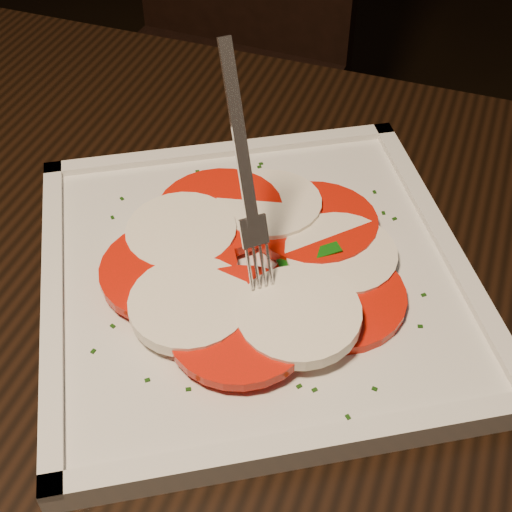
{
  "coord_description": "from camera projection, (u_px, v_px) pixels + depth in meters",
  "views": [
    {
      "loc": [
        0.18,
        -0.43,
        1.15
      ],
      "look_at": [
        0.1,
        -0.07,
        0.78
      ],
      "focal_mm": 50.0,
      "sensor_mm": 36.0,
      "label": 1
    }
  ],
  "objects": [
    {
      "name": "fork",
      "position": [
        240.0,
        162.0,
        0.47
      ],
      "size": [
        0.06,
        0.07,
        0.16
      ],
      "primitive_type": null,
      "rotation": [
        0.0,
        0.0,
        0.59
      ],
      "color": "white",
      "rests_on": "caprese_salad"
    },
    {
      "name": "caprese_salad",
      "position": [
        256.0,
        261.0,
        0.53
      ],
      "size": [
        0.26,
        0.25,
        0.02
      ],
      "color": "red",
      "rests_on": "plate"
    },
    {
      "name": "table",
      "position": [
        165.0,
        411.0,
        0.58
      ],
      "size": [
        1.3,
        0.96,
        0.75
      ],
      "rotation": [
        0.0,
        0.0,
        -0.14
      ],
      "color": "black",
      "rests_on": "ground"
    },
    {
      "name": "plate",
      "position": [
        256.0,
        277.0,
        0.54
      ],
      "size": [
        0.41,
        0.41,
        0.01
      ],
      "primitive_type": "cube",
      "rotation": [
        0.0,
        0.0,
        0.4
      ],
      "color": "silver",
      "rests_on": "table"
    },
    {
      "name": "chair",
      "position": [
        223.0,
        34.0,
        1.27
      ],
      "size": [
        0.49,
        0.49,
        0.93
      ],
      "rotation": [
        0.0,
        0.0,
        -0.18
      ],
      "color": "black",
      "rests_on": "ground"
    }
  ]
}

